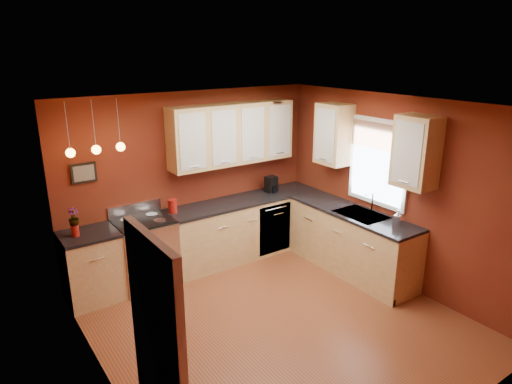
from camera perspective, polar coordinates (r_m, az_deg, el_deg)
floor at (r=5.77m, az=2.62°, el=-15.89°), size 4.20×4.20×0.00m
ceiling at (r=4.84m, az=3.05°, el=10.67°), size 4.00×4.20×0.02m
wall_back at (r=6.86m, az=-7.91°, el=1.56°), size 4.00×0.02×2.60m
wall_front at (r=3.89m, az=22.48°, el=-12.93°), size 4.00×0.02×2.60m
wall_left at (r=4.35m, az=-18.90°, el=-9.14°), size 0.02×4.20×2.60m
wall_right at (r=6.51m, az=16.94°, el=0.06°), size 0.02×4.20×2.60m
base_cabinets_back_left at (r=6.37m, az=-19.78°, el=-8.91°), size 0.70×0.60×0.90m
base_cabinets_back_right at (r=7.23m, az=-1.37°, el=-4.53°), size 2.54×0.60×0.90m
base_cabinets_right at (r=6.86m, az=11.79°, el=-6.20°), size 0.60×2.10×0.90m
counter_back_left at (r=6.18m, az=-20.23°, el=-5.00°), size 0.70×0.62×0.04m
counter_back_right at (r=7.07m, az=-1.40°, el=-1.00°), size 2.54×0.62×0.04m
counter_right at (r=6.69m, az=12.04°, el=-2.52°), size 0.62×2.10×0.04m
gas_range at (r=6.54m, az=-13.63°, el=-7.28°), size 0.76×0.64×1.11m
dishwasher_front at (r=7.21m, az=2.37°, el=-4.61°), size 0.60×0.02×0.80m
sink at (r=6.60m, az=12.99°, el=-2.92°), size 0.50×0.70×0.33m
window at (r=6.57m, az=15.07°, el=3.90°), size 0.06×1.02×1.22m
door_left_wall at (r=3.52m, az=-11.94°, el=-20.75°), size 0.12×0.82×2.05m
upper_cabinets_back at (r=6.84m, az=-2.96°, el=7.27°), size 2.00×0.35×0.90m
upper_cabinets_right at (r=6.42m, az=14.21°, el=6.05°), size 0.35×1.95×0.90m
wall_picture at (r=6.23m, az=-20.74°, el=2.24°), size 0.32×0.03×0.26m
pendant_lights at (r=5.86m, az=-19.35°, el=5.09°), size 0.71×0.11×0.66m
red_canister at (r=6.55m, az=-10.38°, el=-1.74°), size 0.13×0.13×0.20m
red_vase at (r=6.11m, az=-21.67°, el=-4.48°), size 0.09×0.09×0.15m
flowers at (r=6.05m, az=-21.85°, el=-2.98°), size 0.15×0.15×0.23m
coffee_maker at (r=7.36m, az=1.93°, el=0.90°), size 0.20×0.20×0.26m
soap_pump at (r=6.29m, az=17.29°, el=-3.06°), size 0.12×0.12×0.21m
dish_towel at (r=6.24m, az=-12.74°, el=-8.11°), size 0.20×0.01×0.27m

